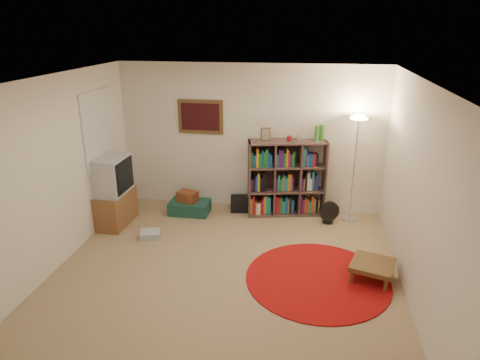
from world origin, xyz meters
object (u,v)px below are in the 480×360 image
object	(u,v)px
floor_lamp	(358,133)
suitcase	(190,207)
floor_fan	(329,212)
side_table	(373,265)
tv_stand	(111,192)
bookshelf	(285,179)

from	to	relation	value
floor_lamp	suitcase	world-z (taller)	floor_lamp
floor_fan	suitcase	bearing A→B (deg)	158.21
side_table	suitcase	bearing A→B (deg)	150.89
floor_lamp	tv_stand	xyz separation A→B (m)	(-3.84, -0.79, -0.92)
suitcase	floor_lamp	bearing A→B (deg)	4.01
bookshelf	floor_fan	size ratio (longest dim) A/B	4.05
bookshelf	tv_stand	world-z (taller)	bookshelf
floor_fan	side_table	xyz separation A→B (m)	(0.50, -1.57, 0.01)
bookshelf	tv_stand	size ratio (longest dim) A/B	1.35
bookshelf	side_table	xyz separation A→B (m)	(1.25, -1.86, -0.43)
tv_stand	suitcase	xyz separation A→B (m)	(1.13, 0.59, -0.45)
side_table	floor_lamp	bearing A→B (deg)	94.62
bookshelf	floor_lamp	distance (m)	1.39
bookshelf	suitcase	world-z (taller)	bookshelf
tv_stand	suitcase	size ratio (longest dim) A/B	1.71
tv_stand	floor_fan	bearing A→B (deg)	10.63
floor_lamp	suitcase	bearing A→B (deg)	-175.83
floor_lamp	side_table	bearing A→B (deg)	-85.38
bookshelf	floor_lamp	xyz separation A→B (m)	(1.10, -0.07, 0.85)
bookshelf	floor_lamp	bearing A→B (deg)	-16.13
floor_lamp	tv_stand	bearing A→B (deg)	-168.41
floor_lamp	floor_fan	distance (m)	1.35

